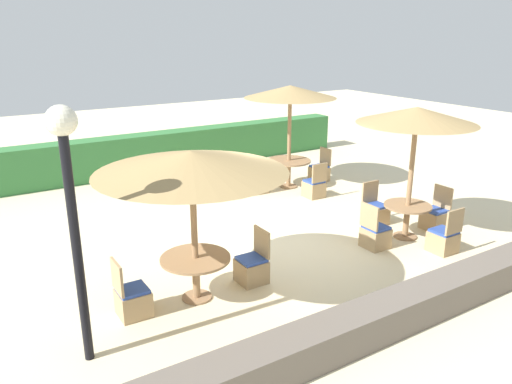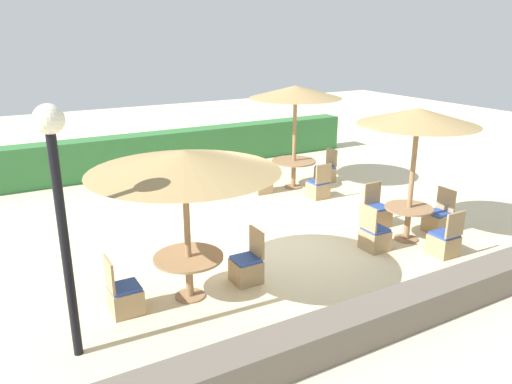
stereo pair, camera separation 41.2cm
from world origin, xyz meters
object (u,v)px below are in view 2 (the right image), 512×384
(patio_chair_front_left_west, at_px, (125,297))
(patio_chair_front_right_south, at_px, (444,242))
(round_table_front_right, at_px, (408,215))
(patio_chair_front_right_north, at_px, (377,214))
(lamp_post, at_px, (57,185))
(round_table_front_left, at_px, (189,264))
(patio_chair_front_left_east, at_px, (247,267))
(parasol_front_right, at_px, (418,117))
(patio_chair_front_right_west, at_px, (374,237))
(parasol_back_right, at_px, (296,92))
(patio_chair_back_right_west, at_px, (261,183))
(patio_chair_back_right_south, at_px, (318,188))
(patio_chair_back_right_east, at_px, (326,173))
(parasol_front_left, at_px, (184,162))
(round_table_back_right, at_px, (294,165))
(patio_chair_front_right_east, at_px, (438,220))

(patio_chair_front_left_west, xyz_separation_m, patio_chair_front_right_south, (5.85, -0.99, 0.00))
(round_table_front_right, relative_size, patio_chair_front_right_north, 1.03)
(lamp_post, height_order, patio_chair_front_right_north, lamp_post)
(round_table_front_left, bearing_deg, patio_chair_front_left_east, -0.09)
(round_table_front_left, relative_size, patio_chair_front_left_east, 1.19)
(parasol_front_right, bearing_deg, round_table_front_right, 0.00)
(patio_chair_front_left_west, height_order, patio_chair_front_right_west, same)
(parasol_front_right, xyz_separation_m, parasol_back_right, (-0.02, 4.15, 0.05))
(patio_chair_front_left_east, bearing_deg, patio_chair_back_right_west, -33.00)
(patio_chair_front_left_east, distance_m, patio_chair_front_right_south, 3.88)
(patio_chair_front_left_west, relative_size, patio_chair_back_right_south, 1.00)
(patio_chair_front_right_north, relative_size, patio_chair_back_right_east, 1.00)
(round_table_front_left, relative_size, patio_chair_front_right_south, 1.19)
(parasol_front_left, height_order, patio_chair_front_right_west, parasol_front_left)
(round_table_front_left, distance_m, round_table_back_right, 6.28)
(parasol_front_left, bearing_deg, parasol_front_right, -0.51)
(parasol_front_left, height_order, round_table_front_left, parasol_front_left)
(lamp_post, relative_size, round_table_back_right, 2.78)
(round_table_front_left, height_order, patio_chair_front_right_east, patio_chair_front_right_east)
(parasol_front_left, xyz_separation_m, patio_chair_front_left_west, (-1.04, 0.05, -1.99))
(parasol_front_right, bearing_deg, patio_chair_back_right_south, 89.40)
(round_table_back_right, relative_size, patio_chair_back_right_south, 1.28)
(parasol_front_right, relative_size, round_table_back_right, 2.27)
(patio_chair_front_right_east, bearing_deg, patio_chair_back_right_east, -2.68)
(patio_chair_back_right_west, bearing_deg, round_table_back_right, 87.82)
(patio_chair_front_right_south, bearing_deg, patio_chair_back_right_west, 101.95)
(patio_chair_front_right_west, xyz_separation_m, patio_chair_back_right_east, (2.01, 4.20, 0.00))
(round_table_front_right, relative_size, patio_chair_back_right_east, 1.03)
(round_table_front_left, bearing_deg, patio_chair_front_right_south, -11.04)
(patio_chair_front_right_west, distance_m, patio_chair_back_right_south, 3.25)
(lamp_post, xyz_separation_m, round_table_front_left, (1.87, 0.65, -1.78))
(round_table_back_right, bearing_deg, patio_chair_back_right_east, 0.73)
(round_table_back_right, relative_size, patio_chair_back_right_west, 1.28)
(patio_chair_front_right_south, relative_size, patio_chair_back_right_east, 1.00)
(round_table_front_right, height_order, patio_chair_back_right_south, patio_chair_back_right_south)
(patio_chair_front_left_east, bearing_deg, round_table_front_left, 89.91)
(round_table_front_left, bearing_deg, round_table_back_right, 40.86)
(patio_chair_front_right_south, bearing_deg, parasol_front_right, 93.38)
(parasol_back_right, distance_m, round_table_back_right, 1.96)
(round_table_front_right, height_order, parasol_back_right, parasol_back_right)
(patio_chair_front_right_west, bearing_deg, patio_chair_front_left_east, -91.60)
(parasol_front_right, height_order, patio_chair_front_right_south, parasol_front_right)
(patio_chair_front_right_south, distance_m, parasol_back_right, 5.55)
(parasol_back_right, bearing_deg, patio_chair_front_left_east, -132.01)
(patio_chair_front_right_east, bearing_deg, patio_chair_front_left_west, 89.16)
(parasol_front_left, xyz_separation_m, round_table_back_right, (4.75, 4.11, -1.63))
(round_table_back_right, bearing_deg, round_table_front_left, -139.14)
(parasol_back_right, height_order, patio_chair_back_right_south, parasol_back_right)
(parasol_back_right, height_order, patio_chair_back_right_west, parasol_back_right)
(patio_chair_back_right_east, bearing_deg, patio_chair_front_right_west, 154.44)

